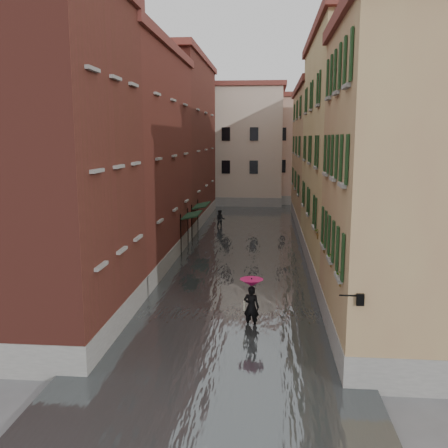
% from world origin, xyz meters
% --- Properties ---
extents(ground, '(120.00, 120.00, 0.00)m').
position_xyz_m(ground, '(0.00, 0.00, 0.00)').
color(ground, '#58585A').
rests_on(ground, ground).
extents(floodwater, '(10.00, 60.00, 0.20)m').
position_xyz_m(floodwater, '(0.00, 13.00, 0.10)').
color(floodwater, '#4A5052').
rests_on(floodwater, ground).
extents(building_left_near, '(6.00, 8.00, 13.00)m').
position_xyz_m(building_left_near, '(-7.00, -2.00, 6.50)').
color(building_left_near, maroon).
rests_on(building_left_near, ground).
extents(building_left_mid, '(6.00, 14.00, 12.50)m').
position_xyz_m(building_left_mid, '(-7.00, 9.00, 6.25)').
color(building_left_mid, '#56231B').
rests_on(building_left_mid, ground).
extents(building_left_far, '(6.00, 16.00, 14.00)m').
position_xyz_m(building_left_far, '(-7.00, 24.00, 7.00)').
color(building_left_far, maroon).
rests_on(building_left_far, ground).
extents(building_right_near, '(6.00, 8.00, 11.50)m').
position_xyz_m(building_right_near, '(7.00, -2.00, 5.75)').
color(building_right_near, '#9B7150').
rests_on(building_right_near, ground).
extents(building_right_mid, '(6.00, 14.00, 13.00)m').
position_xyz_m(building_right_mid, '(7.00, 9.00, 6.50)').
color(building_right_mid, tan).
rests_on(building_right_mid, ground).
extents(building_right_far, '(6.00, 16.00, 11.50)m').
position_xyz_m(building_right_far, '(7.00, 24.00, 5.75)').
color(building_right_far, '#9B7150').
rests_on(building_right_far, ground).
extents(building_end_cream, '(12.00, 9.00, 13.00)m').
position_xyz_m(building_end_cream, '(-3.00, 38.00, 6.50)').
color(building_end_cream, '#BEAB97').
rests_on(building_end_cream, ground).
extents(building_end_pink, '(10.00, 9.00, 12.00)m').
position_xyz_m(building_end_pink, '(6.00, 40.00, 6.00)').
color(building_end_pink, tan).
rests_on(building_end_pink, ground).
extents(awning_near, '(1.09, 2.86, 2.80)m').
position_xyz_m(awning_near, '(-3.49, 12.28, 2.46)').
color(awning_near, black).
rests_on(awning_near, ground).
extents(awning_far, '(1.09, 3.20, 2.80)m').
position_xyz_m(awning_far, '(-3.48, 17.02, 2.47)').
color(awning_far, black).
rests_on(awning_far, ground).
extents(wall_lantern, '(0.71, 0.22, 0.35)m').
position_xyz_m(wall_lantern, '(4.33, -6.00, 3.01)').
color(wall_lantern, black).
rests_on(wall_lantern, ground).
extents(window_planters, '(0.59, 8.44, 0.84)m').
position_xyz_m(window_planters, '(4.12, -0.78, 3.51)').
color(window_planters, brown).
rests_on(window_planters, ground).
extents(pedestrian_main, '(0.97, 0.97, 2.06)m').
position_xyz_m(pedestrian_main, '(1.02, -0.97, 1.24)').
color(pedestrian_main, black).
rests_on(pedestrian_main, ground).
extents(pedestrian_far, '(0.84, 0.68, 1.64)m').
position_xyz_m(pedestrian_far, '(-2.39, 21.02, 0.82)').
color(pedestrian_far, black).
rests_on(pedestrian_far, ground).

